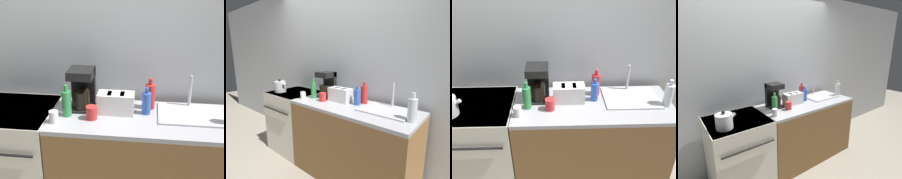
{
  "view_description": "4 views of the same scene",
  "coord_description": "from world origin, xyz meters",
  "views": [
    {
      "loc": [
        0.55,
        -1.9,
        2.06
      ],
      "look_at": [
        0.27,
        0.37,
        1.14
      ],
      "focal_mm": 50.0,
      "sensor_mm": 36.0,
      "label": 1
    },
    {
      "loc": [
        1.64,
        -1.26,
        1.54
      ],
      "look_at": [
        0.24,
        0.4,
        1.08
      ],
      "focal_mm": 28.0,
      "sensor_mm": 36.0,
      "label": 2
    },
    {
      "loc": [
        0.19,
        -1.62,
        2.23
      ],
      "look_at": [
        0.26,
        0.41,
        1.04
      ],
      "focal_mm": 40.0,
      "sensor_mm": 36.0,
      "label": 3
    },
    {
      "loc": [
        -1.2,
        -1.61,
        1.83
      ],
      "look_at": [
        0.28,
        0.41,
        1.16
      ],
      "focal_mm": 28.0,
      "sensor_mm": 36.0,
      "label": 4
    }
  ],
  "objects": [
    {
      "name": "wall_back",
      "position": [
        0.0,
        0.73,
        1.3
      ],
      "size": [
        8.0,
        0.05,
        2.6
      ],
      "color": "silver",
      "rests_on": "ground_plane"
    },
    {
      "name": "cup_red",
      "position": [
        0.13,
        0.24,
        0.99
      ],
      "size": [
        0.09,
        0.09,
        0.11
      ],
      "color": "red",
      "rests_on": "counter_block"
    },
    {
      "name": "counter_block",
      "position": [
        0.53,
        0.32,
        0.47
      ],
      "size": [
        1.49,
        0.64,
        0.94
      ],
      "color": "brown",
      "rests_on": "ground_plane"
    },
    {
      "name": "stove",
      "position": [
        -0.58,
        0.34,
        0.48
      ],
      "size": [
        0.71,
        0.71,
        0.94
      ],
      "color": "silver",
      "rests_on": "ground_plane"
    },
    {
      "name": "bottle_red",
      "position": [
        0.57,
        0.5,
        1.04
      ],
      "size": [
        0.08,
        0.08,
        0.26
      ],
      "color": "#B72828",
      "rests_on": "counter_block"
    },
    {
      "name": "bottle_blue",
      "position": [
        0.55,
        0.39,
        1.03
      ],
      "size": [
        0.07,
        0.07,
        0.22
      ],
      "color": "#2D56B7",
      "rests_on": "counter_block"
    },
    {
      "name": "sink_tray",
      "position": [
        0.9,
        0.41,
        0.95
      ],
      "size": [
        0.52,
        0.4,
        0.28
      ],
      "color": "#B7B7BC",
      "rests_on": "counter_block"
    },
    {
      "name": "ground_plane",
      "position": [
        0.0,
        0.0,
        0.0
      ],
      "size": [
        12.0,
        12.0,
        0.0
      ],
      "primitive_type": "plane",
      "color": "gray"
    },
    {
      "name": "coffee_maker",
      "position": [
        0.01,
        0.44,
        1.11
      ],
      "size": [
        0.2,
        0.22,
        0.35
      ],
      "color": "black",
      "rests_on": "counter_block"
    },
    {
      "name": "toaster",
      "position": [
        0.3,
        0.37,
        1.02
      ],
      "size": [
        0.29,
        0.15,
        0.17
      ],
      "color": "white",
      "rests_on": "counter_block"
    },
    {
      "name": "bottle_green",
      "position": [
        -0.08,
        0.28,
        1.04
      ],
      "size": [
        0.07,
        0.07,
        0.26
      ],
      "color": "#338C47",
      "rests_on": "counter_block"
    },
    {
      "name": "kettle",
      "position": [
        -0.76,
        0.19,
        1.02
      ],
      "size": [
        0.22,
        0.18,
        0.2
      ],
      "color": "silver",
      "rests_on": "stove"
    },
    {
      "name": "bottle_clear",
      "position": [
        1.2,
        0.27,
        1.05
      ],
      "size": [
        0.08,
        0.08,
        0.26
      ],
      "color": "silver",
      "rests_on": "counter_block"
    },
    {
      "name": "cup_white",
      "position": [
        -0.15,
        0.15,
        0.98
      ],
      "size": [
        0.07,
        0.07,
        0.09
      ],
      "color": "white",
      "rests_on": "counter_block"
    }
  ]
}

